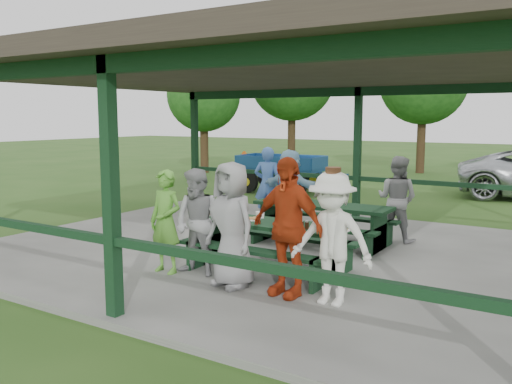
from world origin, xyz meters
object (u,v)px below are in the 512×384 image
Objects in this scene: contestant_red at (287,227)px; farm_trailer at (281,172)px; contestant_white_fedora at (332,238)px; contestant_green at (166,222)px; contestant_grey_left at (198,222)px; spectator_blue at (268,184)px; spectator_grey at (397,199)px; picnic_table_near at (270,240)px; picnic_table_far at (322,219)px; contestant_grey_mid at (232,225)px; spectator_lblue at (290,189)px.

farm_trailer is (-5.25, 9.19, -0.38)m from contestant_red.
contestant_green is at bearing -179.88° from contestant_white_fedora.
spectator_blue is (-1.25, 4.09, 0.05)m from contestant_grey_left.
spectator_blue is at bearing 131.95° from contestant_red.
spectator_grey reaches higher than farm_trailer.
picnic_table_near is 0.97× the size of picnic_table_far.
spectator_blue is 3.05m from spectator_grey.
picnic_table_far is at bearing 105.08° from contestant_grey_mid.
picnic_table_far is at bearing 48.51° from spectator_grey.
contestant_red is (0.82, 0.07, 0.05)m from contestant_grey_mid.
contestant_grey_left is 0.98× the size of spectator_grey.
contestant_red reaches higher than spectator_grey.
spectator_blue is at bearing 106.50° from contestant_grey_left.
spectator_grey is (1.78, 3.75, 0.01)m from contestant_grey_left.
contestant_grey_left is at bearing 106.82° from spectator_lblue.
spectator_grey is at bearing 42.04° from picnic_table_far.
picnic_table_near is at bearing 44.91° from contestant_grey_left.
contestant_green is 0.93× the size of spectator_blue.
contestant_green is 0.90× the size of contestant_white_fedora.
contestant_red is 10.59m from farm_trailer.
spectator_grey is at bearing 157.18° from spectator_blue.
spectator_grey is (1.06, 3.92, -0.06)m from contestant_grey_mid.
spectator_blue is at bearing -66.85° from farm_trailer.
picnic_table_far is 1.46× the size of contestant_grey_mid.
contestant_white_fedora is (1.46, 0.06, -0.03)m from contestant_grey_mid.
picnic_table_far is at bearing -58.13° from farm_trailer.
spectator_lblue is (-1.22, 3.94, -0.03)m from contestant_grey_mid.
contestant_white_fedora is 1.03× the size of spectator_blue.
contestant_white_fedora is 10.94m from farm_trailer.
picnic_table_near is 1.71m from contestant_white_fedora.
contestant_red is at bearing 107.28° from spectator_blue.
spectator_blue reaches higher than contestant_green.
contestant_red is at bearing -63.32° from farm_trailer.
contestant_red reaches higher than spectator_lblue.
contestant_grey_mid is at bearing -13.89° from contestant_grey_left.
picnic_table_near is at bearing 101.59° from contestant_grey_mid.
contestant_grey_left is 4.28m from spectator_blue.
spectator_grey reaches higher than picnic_table_near.
spectator_blue reaches higher than picnic_table_near.
contestant_red reaches higher than farm_trailer.
contestant_green is 9.78m from farm_trailer.
spectator_blue is at bearing 145.94° from picnic_table_far.
spectator_lblue is at bearing 140.54° from picnic_table_far.
contestant_red reaches higher than picnic_table_near.
picnic_table_far is 1.63× the size of contestant_green.
picnic_table_near is 1.14m from contestant_grey_left.
contestant_grey_mid reaches higher than farm_trailer.
spectator_blue reaches higher than picnic_table_far.
spectator_blue is (-2.02, 3.32, 0.37)m from picnic_table_near.
picnic_table_near is 2.00m from picnic_table_far.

